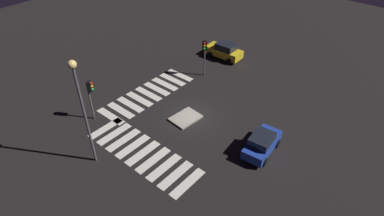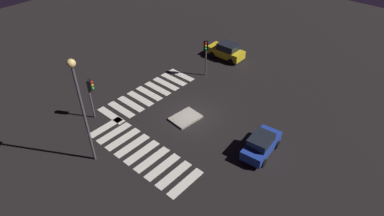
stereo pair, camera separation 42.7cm
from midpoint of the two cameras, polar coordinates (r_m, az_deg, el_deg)
name	(u,v)px [view 1 (the left image)]	position (r m, az deg, el deg)	size (l,w,h in m)	color
ground_plane	(192,117)	(28.93, -0.42, -1.58)	(80.00, 80.00, 0.00)	black
traffic_island	(185,118)	(28.69, -1.57, -1.75)	(2.69, 2.13, 0.18)	gray
car_yellow	(224,51)	(37.92, 5.36, 9.94)	(2.08, 4.26, 1.83)	gold
car_blue	(262,143)	(25.65, 11.66, -6.06)	(4.07, 2.17, 1.72)	#1E389E
traffic_light_south	(205,49)	(33.21, 1.84, 10.19)	(0.53, 0.54, 4.06)	#47474C
traffic_light_east	(90,91)	(28.41, -17.79, 2.87)	(0.54, 0.53, 3.85)	#47474C
street_lamp	(81,98)	(22.58, -19.38, 1.60)	(0.56, 0.56, 8.53)	#47474C
crosswalk_near	(148,94)	(32.15, -8.01, 2.46)	(9.90, 3.20, 0.02)	silver
crosswalk_side	(143,153)	(25.87, -9.05, -7.77)	(3.20, 9.90, 0.02)	silver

